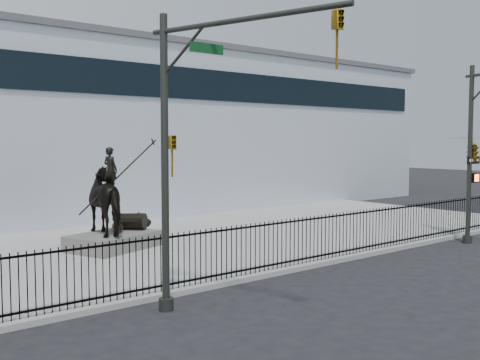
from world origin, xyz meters
TOP-DOWN VIEW (x-y plane):
  - ground at (0.00, 0.00)m, footprint 120.00×120.00m
  - plaza at (0.00, 7.00)m, footprint 30.00×12.00m
  - building at (0.00, 20.00)m, footprint 44.00×14.00m
  - picket_fence at (0.00, 1.25)m, footprint 22.10×0.10m
  - statue_plinth at (-4.80, 7.35)m, footprint 3.54×2.96m
  - equestrian_statue at (-4.74, 7.37)m, footprint 3.68×2.94m
  - traffic_signal_left at (-6.75, -0.62)m, footprint 1.52×4.84m

SIDE VIEW (x-z plane):
  - ground at x=0.00m, z-range 0.00..0.00m
  - plaza at x=0.00m, z-range 0.00..0.15m
  - statue_plinth at x=-4.80m, z-range 0.15..0.72m
  - picket_fence at x=0.00m, z-range 0.15..1.65m
  - equestrian_statue at x=-4.74m, z-range 0.26..3.55m
  - traffic_signal_left at x=-6.75m, z-range 0.53..7.53m
  - building at x=0.00m, z-range 0.00..9.00m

